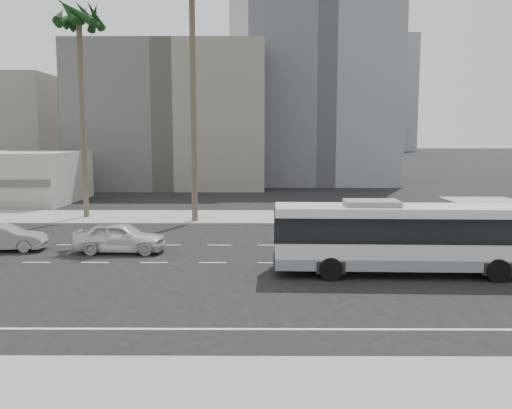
{
  "coord_description": "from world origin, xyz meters",
  "views": [
    {
      "loc": [
        -0.64,
        -26.35,
        6.25
      ],
      "look_at": [
        -0.81,
        4.0,
        2.51
      ],
      "focal_mm": 37.15,
      "sensor_mm": 36.0,
      "label": 1
    }
  ],
  "objects_px": {
    "car_a": "(120,237)",
    "city_bus": "(404,236)",
    "palm_mid": "(79,23)",
    "car_b": "(5,238)"
  },
  "relations": [
    {
      "from": "car_a",
      "to": "palm_mid",
      "type": "height_order",
      "value": "palm_mid"
    },
    {
      "from": "city_bus",
      "to": "palm_mid",
      "type": "height_order",
      "value": "palm_mid"
    },
    {
      "from": "car_b",
      "to": "city_bus",
      "type": "bearing_deg",
      "value": -108.02
    },
    {
      "from": "city_bus",
      "to": "palm_mid",
      "type": "bearing_deg",
      "value": 141.62
    },
    {
      "from": "city_bus",
      "to": "car_a",
      "type": "bearing_deg",
      "value": 163.96
    },
    {
      "from": "palm_mid",
      "to": "city_bus",
      "type": "bearing_deg",
      "value": -40.16
    },
    {
      "from": "car_a",
      "to": "palm_mid",
      "type": "distance_m",
      "value": 19.9
    },
    {
      "from": "car_a",
      "to": "city_bus",
      "type": "bearing_deg",
      "value": -105.97
    },
    {
      "from": "city_bus",
      "to": "palm_mid",
      "type": "distance_m",
      "value": 29.85
    },
    {
      "from": "car_a",
      "to": "palm_mid",
      "type": "xyz_separation_m",
      "value": [
        -5.98,
        12.61,
        14.19
      ]
    }
  ]
}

